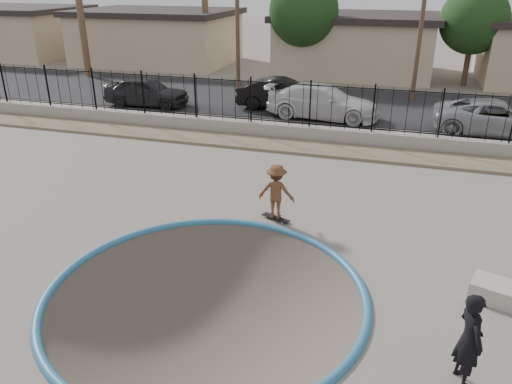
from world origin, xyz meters
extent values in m
cube|color=#6E655C|center=(0.00, 12.00, -1.10)|extent=(120.00, 120.00, 2.20)
torus|color=teal|center=(0.00, -1.00, 0.00)|extent=(7.04, 7.04, 0.20)
cube|color=#887459|center=(0.00, 9.20, 0.06)|extent=(42.00, 1.60, 0.11)
cube|color=gray|center=(0.00, 10.30, 0.30)|extent=(42.00, 0.45, 0.60)
cube|color=black|center=(0.00, 10.30, 0.72)|extent=(40.00, 0.04, 0.03)
cube|color=black|center=(0.00, 10.30, 2.30)|extent=(40.00, 0.04, 0.04)
cube|color=black|center=(0.00, 17.00, 0.02)|extent=(90.00, 8.00, 0.04)
cube|color=#BFAE88|center=(-28.00, 26.50, 1.75)|extent=(10.00, 8.00, 3.50)
cube|color=#2A2422|center=(-28.00, 26.50, 3.70)|extent=(10.60, 8.60, 0.40)
cube|color=#BFAE88|center=(-15.00, 26.50, 1.75)|extent=(11.00, 8.00, 3.50)
cube|color=#2A2422|center=(-15.00, 26.50, 3.70)|extent=(11.60, 8.60, 0.40)
cube|color=#BFAE88|center=(0.00, 26.50, 1.75)|extent=(10.00, 8.00, 3.50)
cube|color=#2A2422|center=(0.00, 26.50, 3.70)|extent=(10.60, 8.60, 0.40)
cylinder|color=brown|center=(-10.00, 24.00, 4.50)|extent=(0.44, 0.44, 9.00)
cylinder|color=#473323|center=(-6.00, 19.00, 4.50)|extent=(0.24, 0.24, 9.00)
cylinder|color=#473323|center=(4.00, 19.00, 4.75)|extent=(0.24, 0.24, 9.50)
cylinder|color=#473323|center=(-3.00, 23.00, 1.50)|extent=(0.34, 0.34, 3.00)
sphere|color=#143311|center=(-3.00, 23.00, 4.20)|extent=(4.32, 4.32, 4.32)
cylinder|color=#473323|center=(7.00, 24.00, 1.38)|extent=(0.34, 0.34, 2.75)
sphere|color=#143311|center=(7.00, 24.00, 3.85)|extent=(3.96, 3.96, 3.96)
imported|color=brown|center=(0.54, 2.88, 0.77)|extent=(1.02, 0.60, 1.55)
cube|color=black|center=(0.54, 2.88, 0.07)|extent=(0.89, 0.54, 0.02)
cylinder|color=silver|center=(0.24, 2.92, 0.03)|extent=(0.06, 0.05, 0.06)
cylinder|color=silver|center=(0.30, 3.07, 0.03)|extent=(0.06, 0.05, 0.06)
cylinder|color=silver|center=(0.78, 2.69, 0.03)|extent=(0.06, 0.05, 0.06)
cylinder|color=silver|center=(0.84, 2.84, 0.03)|extent=(0.06, 0.05, 0.06)
imported|color=black|center=(5.09, -2.05, 0.86)|extent=(0.63, 0.74, 1.73)
cube|color=#A9A296|center=(6.23, 0.51, 0.20)|extent=(1.74, 1.16, 0.40)
imported|color=black|center=(-9.19, 13.64, 0.77)|extent=(4.37, 1.86, 1.47)
imported|color=black|center=(-2.27, 15.00, 0.79)|extent=(4.65, 1.80, 1.51)
imported|color=silver|center=(-0.05, 13.88, 0.81)|extent=(5.48, 2.59, 1.54)
imported|color=#9D9FA5|center=(7.46, 13.40, 0.75)|extent=(5.17, 2.39, 1.44)
camera|label=1|loc=(3.61, -9.27, 6.35)|focal=35.00mm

